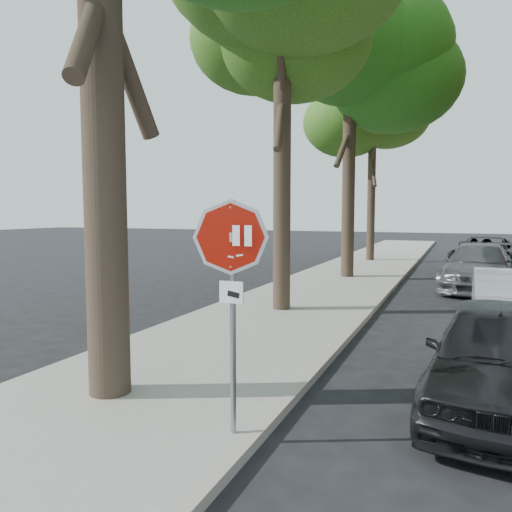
{
  "coord_description": "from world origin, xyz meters",
  "views": [
    {
      "loc": [
        1.59,
        -4.9,
        2.6
      ],
      "look_at": [
        -0.74,
        0.75,
        2.05
      ],
      "focal_mm": 35.0,
      "sensor_mm": 36.0,
      "label": 1
    }
  ],
  "objects": [
    {
      "name": "sidewalk_left",
      "position": [
        -2.5,
        12.0,
        0.06
      ],
      "size": [
        4.0,
        55.0,
        0.12
      ],
      "primitive_type": "cube",
      "color": "gray",
      "rests_on": "ground"
    },
    {
      "name": "tree_far",
      "position": [
        -2.72,
        21.11,
        7.21
      ],
      "size": [
        5.29,
        4.91,
        9.33
      ],
      "color": "black",
      "rests_on": "sidewalk_left"
    },
    {
      "name": "car_a",
      "position": [
        2.1,
        2.16,
        0.72
      ],
      "size": [
        2.05,
        4.33,
        1.43
      ],
      "primitive_type": "imported",
      "rotation": [
        0.0,
        0.0,
        -0.09
      ],
      "color": "black",
      "rests_on": "ground"
    },
    {
      "name": "car_b",
      "position": [
        2.6,
        6.86,
        0.67
      ],
      "size": [
        1.42,
        4.05,
        1.33
      ],
      "primitive_type": "imported",
      "rotation": [
        0.0,
        0.0,
        0.0
      ],
      "color": "#A3A7AB",
      "rests_on": "ground"
    },
    {
      "name": "car_d",
      "position": [
        2.6,
        18.86,
        0.76
      ],
      "size": [
        3.26,
        5.78,
        1.52
      ],
      "primitive_type": "imported",
      "rotation": [
        0.0,
        0.0,
        -0.14
      ],
      "color": "black",
      "rests_on": "ground"
    },
    {
      "name": "tree_mid_a",
      "position": [
        -2.62,
        7.12,
        7.6
      ],
      "size": [
        5.59,
        5.19,
        9.84
      ],
      "color": "black",
      "rests_on": "sidewalk_left"
    },
    {
      "name": "car_c",
      "position": [
        2.18,
        13.22,
        0.76
      ],
      "size": [
        2.66,
        5.4,
        1.51
      ],
      "primitive_type": "imported",
      "rotation": [
        0.0,
        0.0,
        -0.11
      ],
      "color": "#525358",
      "rests_on": "ground"
    },
    {
      "name": "tree_mid_b",
      "position": [
        -2.42,
        14.12,
        8.0
      ],
      "size": [
        5.88,
        5.46,
        10.36
      ],
      "color": "black",
      "rests_on": "sidewalk_left"
    },
    {
      "name": "ground",
      "position": [
        0.0,
        0.0,
        0.0
      ],
      "size": [
        120.0,
        120.0,
        0.0
      ],
      "primitive_type": "plane",
      "color": "black",
      "rests_on": "ground"
    },
    {
      "name": "stop_sign",
      "position": [
        -0.7,
        -0.03,
        1.95
      ],
      "size": [
        0.76,
        0.34,
        2.61
      ],
      "color": "gray",
      "rests_on": "sidewalk_left"
    },
    {
      "name": "curb_left",
      "position": [
        -0.45,
        12.0,
        0.07
      ],
      "size": [
        0.12,
        55.0,
        0.13
      ],
      "primitive_type": "cube",
      "color": "#9E9384",
      "rests_on": "ground"
    }
  ]
}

